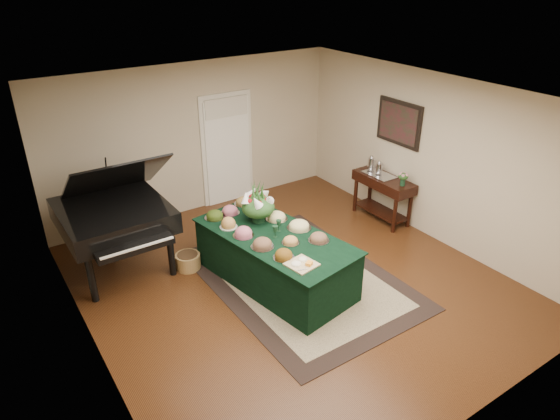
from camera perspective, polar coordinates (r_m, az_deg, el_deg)
ground at (r=7.36m, az=1.31°, el=-8.20°), size 6.00×6.00×0.00m
area_rug at (r=7.42m, az=2.31°, el=-7.85°), size 2.40×3.37×0.01m
kitchen_doorway at (r=9.45m, az=-6.03°, el=6.81°), size 1.05×0.07×2.10m
buffet_table at (r=7.16m, az=-0.59°, el=-5.55°), size 1.52×2.55×0.78m
food_platters at (r=7.14m, az=-2.12°, el=-1.63°), size 1.19×1.96×0.13m
cutting_board at (r=6.30m, az=2.39°, el=-5.98°), size 0.39×0.39×0.10m
green_goblets at (r=6.93m, az=-0.35°, el=-2.13°), size 0.21×0.19×0.18m
floral_centerpiece at (r=7.20m, az=-2.52°, el=0.80°), size 0.50×0.50×0.50m
grand_piano at (r=7.62m, az=-18.43°, el=-0.50°), size 1.60×1.80×1.80m
wicker_basket at (r=7.73m, az=-10.46°, el=-5.78°), size 0.38×0.38×0.23m
mahogany_sideboard at (r=9.00m, az=11.71°, el=2.59°), size 0.45×1.18×0.81m
tea_service at (r=9.03m, az=10.89°, el=4.84°), size 0.34×0.58×0.30m
pink_bouquet at (r=8.60m, az=13.91°, el=3.71°), size 0.19×0.19×0.24m
wall_painting at (r=8.77m, az=13.44°, el=9.65°), size 0.05×0.95×0.75m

